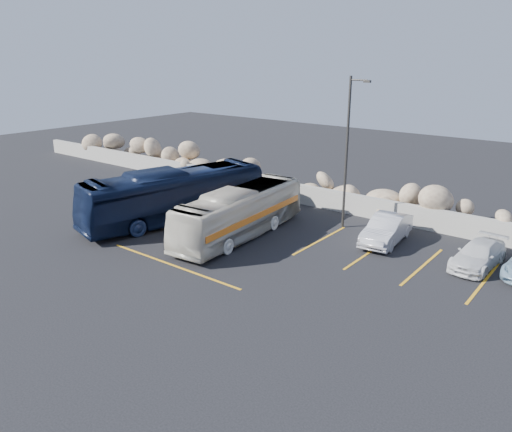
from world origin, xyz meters
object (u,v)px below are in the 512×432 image
Objects in this scene: vintage_bus at (240,213)px; car_b at (387,229)px; tour_coach at (175,195)px; car_c at (478,255)px; lamppost at (348,150)px.

car_b is at bearing 26.38° from vintage_bus.
car_c is (15.32, 3.84, -0.94)m from tour_coach.
lamppost is at bearing 176.86° from car_c.
car_c is at bearing 13.25° from vintage_bus.
car_c is (7.25, -1.01, -3.74)m from lamppost.
lamppost is 0.88× the size of vintage_bus.
tour_coach is at bearing -179.97° from vintage_bus.
lamppost is 1.91× the size of car_b.
car_b reaches higher than car_c.
car_b is 4.50m from car_c.
vintage_bus is 2.17× the size of car_b.
vintage_bus is at bearing -154.26° from car_b.
lamppost reaches higher than vintage_bus.
lamppost reaches higher than tour_coach.
car_b is (10.83, 4.17, -0.81)m from tour_coach.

